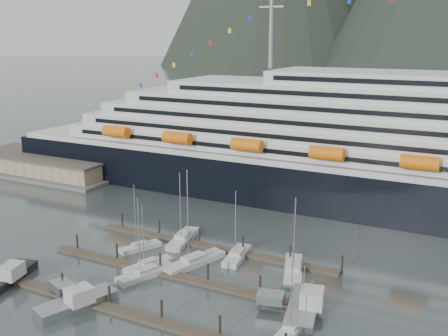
{
  "coord_description": "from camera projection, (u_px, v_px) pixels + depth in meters",
  "views": [
    {
      "loc": [
        38.13,
        -62.28,
        37.85
      ],
      "look_at": [
        -5.35,
        22.0,
        13.8
      ],
      "focal_mm": 42.0,
      "sensor_mm": 36.0,
      "label": 1
    }
  ],
  "objects": [
    {
      "name": "dock_near",
      "position": [
        122.0,
        311.0,
        73.44
      ],
      "size": [
        48.18,
        2.28,
        3.2
      ],
      "color": "#473A2E",
      "rests_on": "ground"
    },
    {
      "name": "cruise_ship",
      "position": [
        443.0,
        161.0,
        110.92
      ],
      "size": [
        210.0,
        30.4,
        50.3
      ],
      "color": "black",
      "rests_on": "ground"
    },
    {
      "name": "sailboat_g",
      "position": [
        293.0,
        270.0,
        85.88
      ],
      "size": [
        6.3,
        11.7,
        13.77
      ],
      "rotation": [
        0.0,
        0.0,
        1.89
      ],
      "color": "silver",
      "rests_on": "ground"
    },
    {
      "name": "sailboat_f",
      "position": [
        237.0,
        256.0,
        91.52
      ],
      "size": [
        3.88,
        9.43,
        13.0
      ],
      "rotation": [
        0.0,
        0.0,
        1.71
      ],
      "color": "silver",
      "rests_on": "ground"
    },
    {
      "name": "warehouse",
      "position": [
        47.0,
        166.0,
        147.52
      ],
      "size": [
        46.0,
        20.0,
        5.8
      ],
      "color": "#595956",
      "rests_on": "ground"
    },
    {
      "name": "ground",
      "position": [
        189.0,
        291.0,
        79.89
      ],
      "size": [
        1600.0,
        1600.0,
        0.0
      ],
      "primitive_type": "plane",
      "color": "#485553",
      "rests_on": "ground"
    },
    {
      "name": "sailboat_b",
      "position": [
        146.0,
        274.0,
        84.63
      ],
      "size": [
        6.12,
        10.27,
        13.91
      ],
      "rotation": [
        0.0,
        0.0,
        1.19
      ],
      "color": "silver",
      "rests_on": "ground"
    },
    {
      "name": "trawler_b",
      "position": [
        76.0,
        301.0,
        74.84
      ],
      "size": [
        10.06,
        12.2,
        7.56
      ],
      "rotation": [
        0.0,
        0.0,
        1.21
      ],
      "color": "gray",
      "rests_on": "ground"
    },
    {
      "name": "sailboat_h",
      "position": [
        293.0,
        329.0,
        68.73
      ],
      "size": [
        2.89,
        8.01,
        11.86
      ],
      "rotation": [
        0.0,
        0.0,
        1.49
      ],
      "color": "silver",
      "rests_on": "ground"
    },
    {
      "name": "sailboat_a",
      "position": [
        140.0,
        247.0,
        95.31
      ],
      "size": [
        5.42,
        7.89,
        12.75
      ],
      "rotation": [
        0.0,
        0.0,
        1.11
      ],
      "color": "silver",
      "rests_on": "ground"
    },
    {
      "name": "sailboat_c",
      "position": [
        149.0,
        266.0,
        87.74
      ],
      "size": [
        5.33,
        8.98,
        11.63
      ],
      "rotation": [
        0.0,
        0.0,
        1.21
      ],
      "color": "silver",
      "rests_on": "ground"
    },
    {
      "name": "sailboat_d",
      "position": [
        194.0,
        262.0,
        88.95
      ],
      "size": [
        6.65,
        12.42,
        17.44
      ],
      "rotation": [
        0.0,
        0.0,
        1.24
      ],
      "color": "silver",
      "rests_on": "ground"
    },
    {
      "name": "sailboat_e",
      "position": [
        183.0,
        239.0,
        99.11
      ],
      "size": [
        4.82,
        11.23,
        14.21
      ],
      "rotation": [
        0.0,
        0.0,
        1.76
      ],
      "color": "silver",
      "rests_on": "ground"
    },
    {
      "name": "dock_far",
      "position": [
        211.0,
        247.0,
        95.84
      ],
      "size": [
        48.18,
        2.28,
        3.2
      ],
      "color": "#473A2E",
      "rests_on": "ground"
    },
    {
      "name": "dock_mid",
      "position": [
        173.0,
        275.0,
        84.64
      ],
      "size": [
        48.18,
        2.28,
        3.2
      ],
      "color": "#473A2E",
      "rests_on": "ground"
    },
    {
      "name": "trawler_e",
      "position": [
        302.0,
        307.0,
        73.29
      ],
      "size": [
        9.8,
        12.68,
        7.92
      ],
      "rotation": [
        0.0,
        0.0,
        1.78
      ],
      "color": "gray",
      "rests_on": "ground"
    },
    {
      "name": "trawler_a",
      "position": [
        4.0,
        278.0,
        82.15
      ],
      "size": [
        9.91,
        13.23,
        7.01
      ],
      "rotation": [
        0.0,
        0.0,
        1.81
      ],
      "color": "black",
      "rests_on": "ground"
    }
  ]
}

